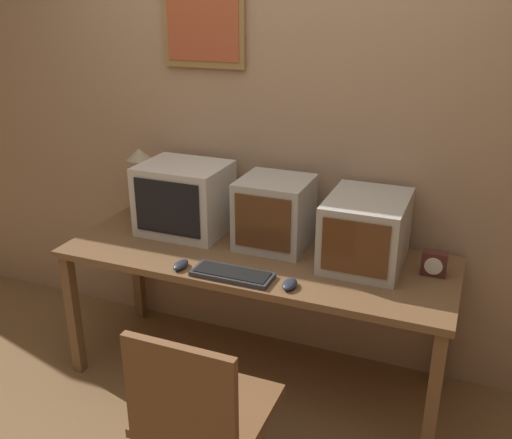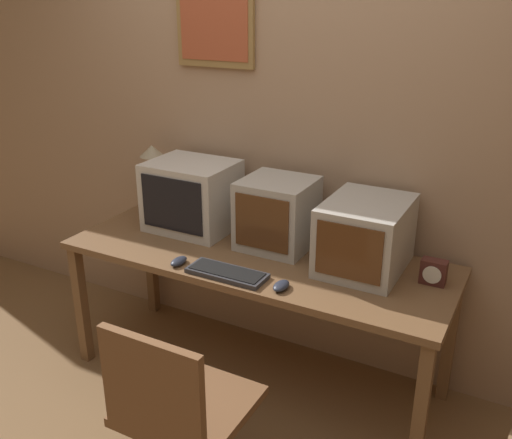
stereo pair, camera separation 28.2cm
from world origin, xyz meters
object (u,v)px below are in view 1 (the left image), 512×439
Objects in this scene: mouse_near_keyboard at (290,284)px; monitor_center at (275,213)px; keyboard_main at (232,274)px; desk_lamp at (140,167)px; mouse_far_corner at (181,265)px; monitor_right at (366,231)px; office_chair at (203,432)px; monitor_left at (185,198)px; desk_clock at (434,263)px.

monitor_center is at bearing 118.66° from mouse_near_keyboard.
desk_lamp reaches higher than keyboard_main.
monitor_center reaches higher than mouse_far_corner.
keyboard_main is 3.48× the size of mouse_far_corner.
mouse_far_corner is at bearing -153.73° from monitor_right.
mouse_far_corner is 0.81m from office_chair.
mouse_near_keyboard is at bearing -0.12° from keyboard_main.
monitor_left is at bearing -17.17° from desk_lamp.
monitor_left is 0.96× the size of monitor_right.
monitor_left is 0.53m from monitor_center.
mouse_far_corner is at bearing -44.16° from desk_lamp.
mouse_far_corner is 0.27× the size of desk_lamp.
desk_lamp is at bearing 173.25° from monitor_center.
mouse_near_keyboard is at bearing 75.90° from office_chair.
office_chair reaches higher than mouse_far_corner.
monitor_left is at bearing 178.40° from monitor_right.
monitor_center is 0.45m from keyboard_main.
office_chair is at bearing -77.20° from keyboard_main.
monitor_center is (0.53, 0.00, -0.01)m from monitor_left.
desk_lamp is at bearing 162.83° from monitor_left.
desk_lamp is (-1.35, 0.13, 0.13)m from monitor_right.
monitor_right reaches higher than mouse_near_keyboard.
keyboard_main is 0.28m from mouse_near_keyboard.
monitor_left reaches higher than monitor_center.
desk_clock reaches higher than mouse_far_corner.
office_chair is (-0.73, -0.97, -0.44)m from desk_clock.
mouse_near_keyboard reaches higher than keyboard_main.
mouse_near_keyboard is at bearing -147.30° from desk_clock.
keyboard_main is at bearing -32.52° from desk_lamp.
monitor_left is 1.01m from monitor_right.
desk_lamp reaches higher than desk_clock.
desk_clock is at bearing 32.70° from mouse_near_keyboard.
mouse_near_keyboard is at bearing -28.77° from monitor_left.
keyboard_main is (-0.06, -0.42, -0.17)m from monitor_center.
monitor_right reaches higher than mouse_far_corner.
monitor_left is at bearing 138.70° from keyboard_main.
monitor_left reaches higher than monitor_right.
keyboard_main is at bearing -97.57° from monitor_center.
monitor_center is 3.28× the size of mouse_near_keyboard.
mouse_near_keyboard is 0.55m from mouse_far_corner.
monitor_center is at bearing 53.03° from mouse_far_corner.
keyboard_main is at bearing 102.80° from office_chair.
monitor_center reaches higher than office_chair.
desk_clock is (0.81, -0.04, -0.12)m from monitor_center.
desk_lamp is at bearing 130.49° from office_chair.
desk_lamp is 0.47× the size of office_chair.
monitor_right reaches higher than office_chair.
keyboard_main is 0.44× the size of office_chair.
mouse_far_corner is at bearing -177.40° from keyboard_main.
mouse_far_corner reaches higher than keyboard_main.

